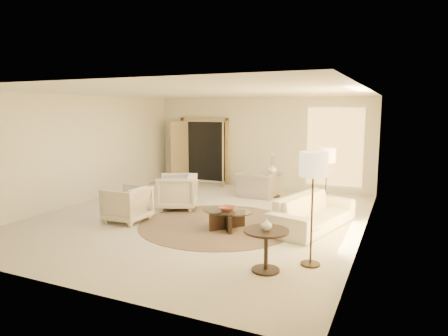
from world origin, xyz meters
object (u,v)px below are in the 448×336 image
at_px(end_table, 266,243).
at_px(armchair_right, 127,202).
at_px(floor_lamp_far, 313,170).
at_px(end_vase, 266,225).
at_px(accent_chair, 257,180).
at_px(side_table, 273,183).
at_px(armchair_left, 177,190).
at_px(coffee_table, 227,217).
at_px(sofa, 313,212).
at_px(floor_lamp_near, 327,158).
at_px(side_vase, 273,169).
at_px(bowl, 227,208).

bearing_deg(end_table, armchair_right, 159.80).
relative_size(floor_lamp_far, end_vase, 10.18).
bearing_deg(end_vase, accent_chair, 111.26).
bearing_deg(side_table, armchair_left, -126.82).
bearing_deg(armchair_right, end_vase, 70.88).
height_order(side_table, floor_lamp_far, floor_lamp_far).
height_order(coffee_table, end_vase, end_vase).
xyz_separation_m(armchair_right, coffee_table, (2.23, 0.38, -0.18)).
distance_m(sofa, floor_lamp_far, 2.37).
height_order(armchair_left, end_table, armchair_left).
height_order(floor_lamp_near, floor_lamp_far, floor_lamp_far).
bearing_deg(armchair_right, armchair_left, 165.26).
relative_size(side_table, end_vase, 3.76).
height_order(armchair_right, floor_lamp_far, floor_lamp_far).
distance_m(armchair_right, floor_lamp_far, 4.42).
bearing_deg(armchair_right, floor_lamp_near, 120.24).
bearing_deg(floor_lamp_far, floor_lamp_near, 96.15).
relative_size(accent_chair, end_vase, 6.00).
distance_m(side_table, side_vase, 0.38).
height_order(coffee_table, end_table, end_table).
distance_m(end_table, end_vase, 0.29).
bearing_deg(end_vase, bowl, 129.19).
distance_m(armchair_left, bowl, 2.10).
bearing_deg(side_vase, bowl, -88.28).
xyz_separation_m(floor_lamp_near, end_vase, (-0.24, -3.50, -0.62)).
bearing_deg(bowl, side_table, 91.72).
bearing_deg(side_vase, floor_lamp_far, -65.57).
height_order(sofa, coffee_table, sofa).
distance_m(armchair_left, floor_lamp_near, 3.66).
relative_size(armchair_left, end_table, 1.37).
relative_size(armchair_left, bowl, 2.84).
height_order(end_vase, side_vase, side_vase).
xyz_separation_m(armchair_left, floor_lamp_far, (3.79, -2.25, 1.06)).
bearing_deg(sofa, floor_lamp_far, -154.54).
height_order(armchair_left, side_vase, armchair_left).
bearing_deg(floor_lamp_far, armchair_right, 168.92).
distance_m(end_vase, side_vase, 5.29).
height_order(accent_chair, end_table, accent_chair).
height_order(floor_lamp_far, side_vase, floor_lamp_far).
bearing_deg(end_vase, floor_lamp_far, 42.24).
relative_size(end_table, floor_lamp_near, 0.43).
bearing_deg(sofa, side_table, 48.10).
distance_m(end_table, bowl, 2.22).
relative_size(coffee_table, end_vase, 6.39).
relative_size(armchair_left, accent_chair, 0.89).
distance_m(coffee_table, end_vase, 2.27).
bearing_deg(side_table, end_vase, -73.49).
bearing_deg(bowl, floor_lamp_far, -31.50).
xyz_separation_m(end_table, bowl, (-1.40, 1.72, -0.01)).
relative_size(accent_chair, end_table, 1.54).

